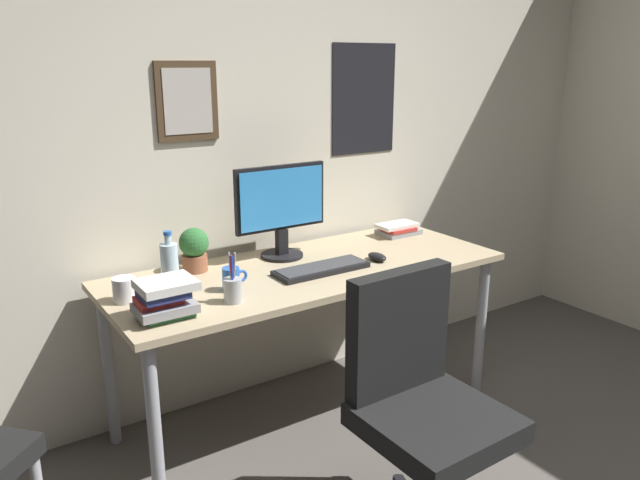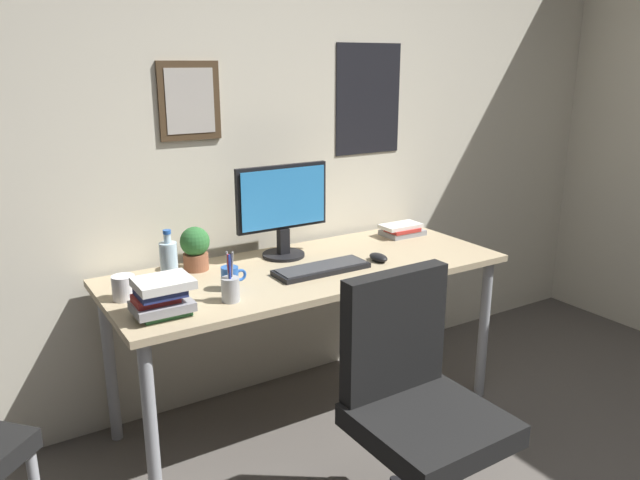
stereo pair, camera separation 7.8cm
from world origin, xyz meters
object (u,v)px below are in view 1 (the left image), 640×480
pen_cup (233,289)px  book_stack_left (398,229)px  potted_plant (194,248)px  computer_mouse (377,257)px  office_chair (420,395)px  keyboard (321,269)px  water_bottle (170,267)px  book_stack_right (164,299)px  monitor (281,207)px  coffee_mug_near (232,279)px  coffee_mug_far (125,290)px

pen_cup → book_stack_left: pen_cup is taller
potted_plant → computer_mouse: bearing=-23.5°
office_chair → keyboard: size_ratio=2.21×
water_bottle → book_stack_right: bearing=-115.1°
office_chair → keyboard: office_chair is taller
monitor → potted_plant: (-0.42, 0.03, -0.14)m
book_stack_right → pen_cup: bearing=-0.2°
water_bottle → pen_cup: water_bottle is taller
office_chair → monitor: size_ratio=2.07×
monitor → pen_cup: 0.62m
office_chair → pen_cup: pen_cup is taller
computer_mouse → book_stack_left: bearing=37.5°
computer_mouse → coffee_mug_near: size_ratio=1.02×
book_stack_left → book_stack_right: 1.47m
water_bottle → coffee_mug_far: water_bottle is taller
potted_plant → pen_cup: pen_cup is taller
coffee_mug_far → potted_plant: size_ratio=0.65×
keyboard → potted_plant: (-0.46, 0.31, 0.09)m
water_bottle → coffee_mug_near: size_ratio=2.33×
computer_mouse → book_stack_left: size_ratio=0.47×
water_bottle → monitor: bearing=15.0°
office_chair → computer_mouse: size_ratio=8.64×
keyboard → potted_plant: bearing=145.6°
computer_mouse → pen_cup: 0.79m
coffee_mug_far → pen_cup: pen_cup is taller
keyboard → monitor: bearing=97.5°
pen_cup → book_stack_left: bearing=18.3°
monitor → coffee_mug_near: 0.52m
computer_mouse → monitor: bearing=138.5°
coffee_mug_far → pen_cup: size_ratio=0.63×
potted_plant → book_stack_right: (-0.29, -0.43, -0.03)m
water_bottle → book_stack_right: water_bottle is taller
monitor → coffee_mug_far: monitor is taller
keyboard → computer_mouse: size_ratio=3.91×
pen_cup → office_chair: bearing=-57.5°
computer_mouse → pen_cup: bearing=-172.9°
coffee_mug_near → book_stack_left: 1.13m
pen_cup → coffee_mug_far: bearing=145.4°
pen_cup → book_stack_right: size_ratio=0.93×
book_stack_right → office_chair: bearing=-43.3°
office_chair → coffee_mug_near: office_chair is taller
book_stack_right → keyboard: bearing=8.5°
keyboard → book_stack_right: bearing=-171.5°
water_bottle → coffee_mug_far: bearing=179.5°
keyboard → coffee_mug_near: 0.43m
office_chair → pen_cup: (-0.40, 0.63, 0.28)m
keyboard → coffee_mug_far: (-0.82, 0.12, 0.04)m
water_bottle → office_chair: bearing=-57.0°
coffee_mug_far → book_stack_left: size_ratio=0.54×
water_bottle → book_stack_left: 1.32m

